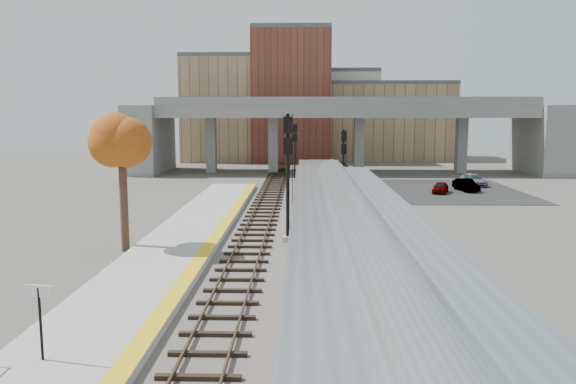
# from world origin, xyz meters

# --- Properties ---
(ground) EXTENTS (160.00, 160.00, 0.00)m
(ground) POSITION_xyz_m (0.00, 0.00, 0.00)
(ground) COLOR #47423D
(ground) RESTS_ON ground
(platform) EXTENTS (4.50, 60.00, 0.35)m
(platform) POSITION_xyz_m (-7.25, 0.00, 0.17)
(platform) COLOR #9E9E99
(platform) RESTS_ON ground
(yellow_strip) EXTENTS (0.70, 60.00, 0.01)m
(yellow_strip) POSITION_xyz_m (-5.35, 0.00, 0.35)
(yellow_strip) COLOR yellow
(yellow_strip) RESTS_ON platform
(tracks) EXTENTS (10.70, 95.00, 0.25)m
(tracks) POSITION_xyz_m (0.93, 12.50, 0.08)
(tracks) COLOR black
(tracks) RESTS_ON ground
(overpass) EXTENTS (54.00, 12.00, 9.50)m
(overpass) POSITION_xyz_m (4.92, 45.00, 5.81)
(overpass) COLOR slate
(overpass) RESTS_ON ground
(buildings_far) EXTENTS (43.00, 21.00, 20.60)m
(buildings_far) POSITION_xyz_m (1.26, 66.57, 7.88)
(buildings_far) COLOR tan
(buildings_far) RESTS_ON ground
(parking_lot) EXTENTS (14.00, 18.00, 0.04)m
(parking_lot) POSITION_xyz_m (14.00, 28.00, 0.02)
(parking_lot) COLOR black
(parking_lot) RESTS_ON ground
(locomotive) EXTENTS (3.02, 19.05, 4.10)m
(locomotive) POSITION_xyz_m (1.00, 7.21, 2.28)
(locomotive) COLOR #A8AAB2
(locomotive) RESTS_ON ground
(coach) EXTENTS (3.03, 25.00, 5.00)m
(coach) POSITION_xyz_m (1.00, -15.40, 2.80)
(coach) COLOR #A8AAB2
(coach) RESTS_ON ground
(signal_mast_near) EXTENTS (0.60, 0.64, 7.53)m
(signal_mast_near) POSITION_xyz_m (-1.10, 5.48, 3.82)
(signal_mast_near) COLOR #9E9E99
(signal_mast_near) RESTS_ON ground
(signal_mast_mid) EXTENTS (0.60, 0.64, 6.31)m
(signal_mast_mid) POSITION_xyz_m (3.00, 17.23, 2.98)
(signal_mast_mid) COLOR #9E9E99
(signal_mast_mid) RESTS_ON ground
(signal_mast_far) EXTENTS (0.60, 0.64, 6.43)m
(signal_mast_far) POSITION_xyz_m (-1.10, 35.32, 3.07)
(signal_mast_far) COLOR #9E9E99
(signal_mast_far) RESTS_ON ground
(station_sign) EXTENTS (0.89, 0.23, 2.27)m
(station_sign) POSITION_xyz_m (-7.89, -11.61, 1.98)
(station_sign) COLOR black
(station_sign) RESTS_ON platform
(tree) EXTENTS (3.60, 3.60, 7.85)m
(tree) POSITION_xyz_m (-10.00, 2.92, 5.83)
(tree) COLOR #382619
(tree) RESTS_ON ground
(car_a) EXTENTS (2.31, 3.37, 1.07)m
(car_a) POSITION_xyz_m (12.87, 25.99, 0.57)
(car_a) COLOR #99999E
(car_a) RESTS_ON parking_lot
(car_b) EXTENTS (1.89, 3.80, 1.20)m
(car_b) POSITION_xyz_m (15.70, 27.45, 0.64)
(car_b) COLOR #99999E
(car_b) RESTS_ON parking_lot
(car_c) EXTENTS (2.22, 4.29, 1.19)m
(car_c) POSITION_xyz_m (17.70, 31.63, 0.64)
(car_c) COLOR #99999E
(car_c) RESTS_ON parking_lot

